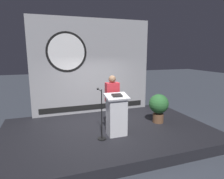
% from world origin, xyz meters
% --- Properties ---
extents(ground_plane, '(40.00, 40.00, 0.00)m').
position_xyz_m(ground_plane, '(0.00, 0.00, 0.00)').
color(ground_plane, '#383D47').
extents(stage_platform, '(6.40, 4.00, 0.30)m').
position_xyz_m(stage_platform, '(0.00, 0.00, 0.15)').
color(stage_platform, black).
rests_on(stage_platform, ground).
extents(banner_display, '(4.59, 0.12, 3.60)m').
position_xyz_m(banner_display, '(-0.04, 1.85, 2.10)').
color(banner_display, '#9E9EA3').
rests_on(banner_display, stage_platform).
extents(podium, '(0.64, 0.50, 1.21)m').
position_xyz_m(podium, '(0.10, -0.51, 0.89)').
color(podium, silver).
rests_on(podium, stage_platform).
extents(speaker_person, '(0.40, 0.26, 1.67)m').
position_xyz_m(speaker_person, '(0.13, -0.03, 1.15)').
color(speaker_person, black).
rests_on(speaker_person, stage_platform).
extents(microphone_stand, '(0.24, 0.52, 1.39)m').
position_xyz_m(microphone_stand, '(-0.38, -0.61, 0.78)').
color(microphone_stand, black).
rests_on(microphone_stand, stage_platform).
extents(potted_plant, '(0.65, 0.65, 0.98)m').
position_xyz_m(potted_plant, '(1.79, -0.03, 0.89)').
color(potted_plant, brown).
rests_on(potted_plant, stage_platform).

